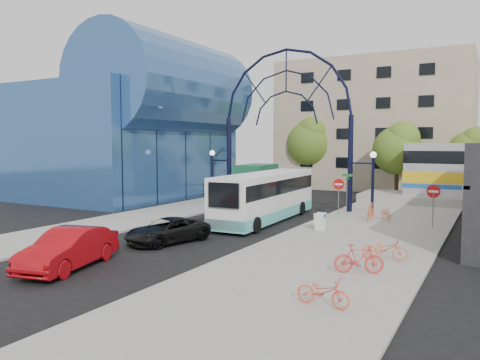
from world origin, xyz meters
The scene contains 22 objects.
ground centered at (0.00, 0.00, 0.00)m, with size 120.00×120.00×0.00m, color black.
sidewalk_east centered at (8.00, 4.00, 0.06)m, with size 8.00×56.00×0.12m, color gray.
plaza_west centered at (-6.50, 6.00, 0.06)m, with size 5.00×50.00×0.12m, color gray.
gateway_arch centered at (0.00, 14.00, 8.56)m, with size 13.64×0.44×12.10m.
stop_sign centered at (4.80, 12.00, 1.99)m, with size 0.80×0.07×2.50m.
do_not_enter_sign centered at (11.00, 10.00, 1.98)m, with size 0.76×0.07×2.48m.
street_name_sign centered at (5.20, 12.60, 2.13)m, with size 0.70×0.70×2.80m.
sandwich_board centered at (5.60, 5.98, 0.74)m, with size 0.55×0.61×0.99m.
transit_hall centered at (-15.30, 15.00, 6.70)m, with size 16.50×18.00×14.50m.
apartment_block centered at (2.00, 34.97, 7.00)m, with size 20.00×12.10×14.00m.
tree_north_a centered at (6.12, 25.93, 4.61)m, with size 4.48×4.48×7.00m.
tree_north_b centered at (-3.88, 29.93, 5.27)m, with size 5.12×5.12×8.00m.
tree_north_c centered at (12.12, 27.93, 4.28)m, with size 4.16×4.16×6.50m.
city_bus centered at (1.21, 8.09, 1.62)m, with size 2.99×11.36×3.09m.
green_truck centered at (-3.77, 17.24, 1.60)m, with size 2.85×6.51×3.20m.
black_suv centered at (-0.20, -0.34, 0.62)m, with size 2.06×4.47×1.24m, color black.
red_sedan centered at (-0.65, -6.10, 0.80)m, with size 1.69×4.86×1.60m, color #A1090F.
bike_near_a centered at (8.05, 11.56, 0.57)m, with size 0.59×1.70×0.90m, color orange.
bike_near_b centered at (7.22, 10.89, 0.67)m, with size 0.51×1.82×1.09m, color orange.
bike_far_a centered at (10.21, 0.85, 0.60)m, with size 0.64×1.83×0.96m, color orange.
bike_far_b centered at (9.77, -1.61, 0.67)m, with size 0.52×1.83×1.10m, color red.
bike_far_c centered at (9.77, -5.69, 0.56)m, with size 0.59×1.69×0.89m, color #E1482D.
Camera 1 is at (14.20, -18.84, 4.98)m, focal length 35.00 mm.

